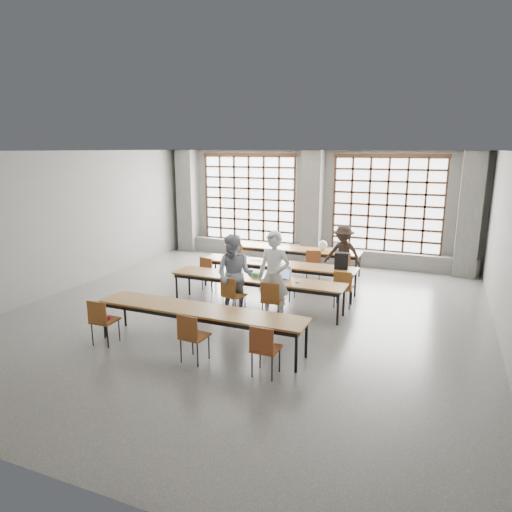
{
  "coord_description": "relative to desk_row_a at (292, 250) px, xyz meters",
  "views": [
    {
      "loc": [
        3.82,
        -8.65,
        3.55
      ],
      "look_at": [
        0.08,
        0.4,
        1.24
      ],
      "focal_mm": 32.0,
      "sensor_mm": 36.0,
      "label": 1
    }
  ],
  "objects": [
    {
      "name": "floor",
      "position": [
        0.16,
        -3.72,
        -0.66
      ],
      "size": [
        11.0,
        11.0,
        0.0
      ],
      "primitive_type": "plane",
      "color": "#51524F",
      "rests_on": "ground"
    },
    {
      "name": "paper_sheet_b",
      "position": [
        -0.08,
        -1.9,
        0.07
      ],
      "size": [
        0.34,
        0.29,
        0.0
      ],
      "primitive_type": "cube",
      "rotation": [
        0.0,
        0.0,
        -0.29
      ],
      "color": "white",
      "rests_on": "desk_row_b"
    },
    {
      "name": "chair_back_left",
      "position": [
        -1.41,
        -0.63,
        -0.13
      ],
      "size": [
        0.49,
        0.49,
        0.88
      ],
      "color": "brown",
      "rests_on": "floor"
    },
    {
      "name": "desk_row_c",
      "position": [
        0.24,
        -3.29,
        0.0
      ],
      "size": [
        4.0,
        0.7,
        0.73
      ],
      "color": "brown",
      "rests_on": "floor"
    },
    {
      "name": "plastic_bag",
      "position": [
        0.9,
        0.05,
        0.21
      ],
      "size": [
        0.3,
        0.26,
        0.29
      ],
      "primitive_type": "ellipsoid",
      "rotation": [
        0.0,
        0.0,
        0.21
      ],
      "color": "white",
      "rests_on": "desk_row_a"
    },
    {
      "name": "ceiling",
      "position": [
        0.16,
        -3.72,
        2.84
      ],
      "size": [
        11.0,
        11.0,
        0.0
      ],
      "primitive_type": "plane",
      "rotation": [
        3.14,
        0.0,
        0.0
      ],
      "color": "silver",
      "rests_on": "floor"
    },
    {
      "name": "column_right",
      "position": [
        4.66,
        1.5,
        1.09
      ],
      "size": [
        0.6,
        0.55,
        3.5
      ],
      "primitive_type": "cube",
      "color": "#51514F",
      "rests_on": "floor"
    },
    {
      "name": "paper_sheet_c",
      "position": [
        0.32,
        -1.85,
        0.07
      ],
      "size": [
        0.31,
        0.23,
        0.0
      ],
      "primitive_type": "cube",
      "rotation": [
        0.0,
        0.0,
        -0.06
      ],
      "color": "white",
      "rests_on": "desk_row_b"
    },
    {
      "name": "chair_back_mid",
      "position": [
        0.82,
        -0.63,
        -0.13
      ],
      "size": [
        0.51,
        0.51,
        0.88
      ],
      "color": "brown",
      "rests_on": "floor"
    },
    {
      "name": "laptop_front",
      "position": [
        0.81,
        -3.19,
        0.13
      ],
      "size": [
        0.44,
        0.41,
        0.26
      ],
      "color": "#B9B9BE",
      "rests_on": "desk_row_c"
    },
    {
      "name": "chair_near_left",
      "position": [
        -1.63,
        -6.19,
        -0.13
      ],
      "size": [
        0.44,
        0.44,
        0.88
      ],
      "color": "brown",
      "rests_on": "floor"
    },
    {
      "name": "window_left",
      "position": [
        -2.09,
        1.7,
        1.24
      ],
      "size": [
        3.32,
        0.12,
        3.0
      ],
      "color": "white",
      "rests_on": "wall_back"
    },
    {
      "name": "column_mid",
      "position": [
        0.16,
        1.5,
        1.09
      ],
      "size": [
        0.6,
        0.55,
        3.5
      ],
      "primitive_type": "cube",
      "color": "#51514F",
      "rests_on": "floor"
    },
    {
      "name": "red_pouch",
      "position": [
        -1.63,
        -6.11,
        -0.16
      ],
      "size": [
        0.21,
        0.11,
        0.06
      ],
      "primitive_type": "cube",
      "rotation": [
        0.0,
        0.0,
        -0.16
      ],
      "color": "#A5142C",
      "rests_on": "chair_near_left"
    },
    {
      "name": "window_right",
      "position": [
        2.41,
        1.7,
        1.24
      ],
      "size": [
        3.32,
        0.12,
        3.0
      ],
      "color": "white",
      "rests_on": "wall_back"
    },
    {
      "name": "chair_near_mid",
      "position": [
        0.26,
        -6.19,
        -0.13
      ],
      "size": [
        0.46,
        0.46,
        0.88
      ],
      "color": "brown",
      "rests_on": "floor"
    },
    {
      "name": "wall_left",
      "position": [
        -4.84,
        -3.72,
        1.09
      ],
      "size": [
        0.0,
        11.0,
        11.0
      ],
      "primitive_type": "plane",
      "rotation": [
        1.57,
        0.0,
        1.57
      ],
      "color": "slate",
      "rests_on": "floor"
    },
    {
      "name": "chair_mid_right",
      "position": [
        2.03,
        -2.48,
        -0.13
      ],
      "size": [
        0.43,
        0.44,
        0.88
      ],
      "color": "brown",
      "rests_on": "floor"
    },
    {
      "name": "wall_front",
      "position": [
        0.16,
        -9.22,
        1.09
      ],
      "size": [
        10.0,
        0.0,
        10.0
      ],
      "primitive_type": "plane",
      "rotation": [
        -1.57,
        0.0,
        0.0
      ],
      "color": "slate",
      "rests_on": "floor"
    },
    {
      "name": "mouse",
      "position": [
        1.19,
        -3.31,
        0.08
      ],
      "size": [
        0.1,
        0.07,
        0.04
      ],
      "primitive_type": "ellipsoid",
      "rotation": [
        0.0,
        0.0,
        -0.1
      ],
      "color": "silver",
      "rests_on": "desk_row_c"
    },
    {
      "name": "desk_row_d",
      "position": [
        0.07,
        -5.56,
        0.0
      ],
      "size": [
        4.0,
        0.7,
        0.73
      ],
      "color": "brown",
      "rests_on": "floor"
    },
    {
      "name": "chair_back_right",
      "position": [
        1.62,
        -0.63,
        -0.13
      ],
      "size": [
        0.5,
        0.51,
        0.88
      ],
      "color": "brown",
      "rests_on": "floor"
    },
    {
      "name": "backpack",
      "position": [
        1.82,
        -1.8,
        0.27
      ],
      "size": [
        0.35,
        0.25,
        0.4
      ],
      "primitive_type": "cube",
      "rotation": [
        0.0,
        0.0,
        0.17
      ],
      "color": "black",
      "rests_on": "desk_row_b"
    },
    {
      "name": "green_box",
      "position": [
        0.19,
        -3.21,
        0.11
      ],
      "size": [
        0.27,
        0.16,
        0.09
      ],
      "primitive_type": "cube",
      "rotation": [
        0.0,
        0.0,
        -0.28
      ],
      "color": "#2E8E41",
      "rests_on": "desk_row_c"
    },
    {
      "name": "chair_mid_centre",
      "position": [
        0.62,
        -2.48,
        -0.13
      ],
      "size": [
        0.43,
        0.44,
        0.88
      ],
      "color": "brown",
      "rests_on": "floor"
    },
    {
      "name": "wall_back",
      "position": [
        0.16,
        1.78,
        1.09
      ],
      "size": [
        10.0,
        0.0,
        10.0
      ],
      "primitive_type": "plane",
      "rotation": [
        1.57,
        0.0,
        0.0
      ],
      "color": "slate",
      "rests_on": "floor"
    },
    {
      "name": "laptop_back",
      "position": [
        1.35,
        0.11,
        0.13
      ],
      "size": [
        0.37,
        0.31,
        0.26
      ],
      "color": "silver",
      "rests_on": "desk_row_a"
    },
    {
      "name": "desk_row_b",
      "position": [
        0.22,
        -1.85,
        0.0
      ],
      "size": [
        4.0,
        0.7,
        0.73
      ],
      "color": "brown",
      "rests_on": "floor"
    },
    {
      "name": "student_female",
      "position": [
        -0.06,
        -3.79,
        0.22
      ],
      "size": [
        0.89,
        0.71,
        1.77
      ],
      "primitive_type": "imported",
      "rotation": [
        0.0,
        0.0,
        0.05
      ],
      "color": "#19274C",
      "rests_on": "floor"
    },
    {
      "name": "chair_near_right",
      "position": [
        1.56,
        -6.19,
        -0.13
      ],
      "size": [
        0.42,
        0.43,
        0.88
      ],
      "color": "brown",
      "rests_on": "floor"
    },
    {
      "name": "chair_front_left",
      "position": [
        -0.08,
        -3.92,
        -0.13
      ],
      "size": [
        0.51,
        0.51,
        0.88
      ],
      "color": "brown",
      "rests_on": "floor"
    },
    {
      "name": "column_left",
      "position": [
        -4.34,
        1.5,
        1.09
      ],
      "size": [
        0.6,
        0.55,
        3.5
      ],
      "primitive_type": "cube",
      "color": "#51514F",
      "rests_on": "floor"
    },
    {
      "name": "chair_mid_left",
      "position": [
        -1.4,
        -2.48,
        -0.13
      ],
      "size": [
        0.51,
        0.52,
        0.88
      ],
      "color": "maroon",
      "rests_on": "floor"
    },
    {
      "name": "phone",
      "position": [
        0.42,
        -3.39,
        0.07
      ],
      "size": [
        0.14,
        0.09,
        0.01
      ],
      "primitive_type": "cube",
      "rotation": [
        0.0,
        0.0,
        0.29
      ],
      "color": "black",
      "rests_on": "desk_row_c"
    },
    {
      "name": "student_male",
      "position": [
        0.84,
        -3.79,
        0.29
      ],
      "size": [
        0.72,
        0.49,
        1.91
      ],
      "primitive_type": "imported",
      "rotation": [
        0.0,
        0.0,
        -0.04
      ],
      "color": "silver",
      "rests_on": "floor"
    },
    {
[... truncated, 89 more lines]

